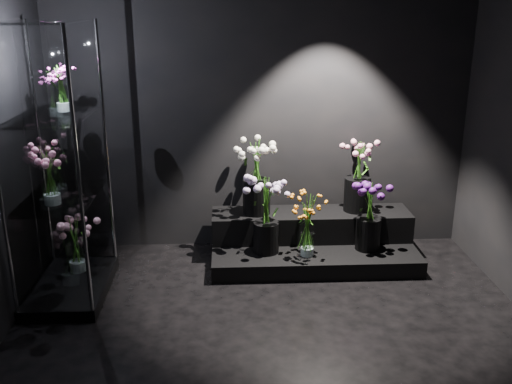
{
  "coord_description": "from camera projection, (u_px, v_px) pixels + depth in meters",
  "views": [
    {
      "loc": [
        -0.32,
        -3.41,
        2.35
      ],
      "look_at": [
        -0.09,
        1.2,
        0.81
      ],
      "focal_mm": 40.0,
      "sensor_mm": 36.0,
      "label": 1
    }
  ],
  "objects": [
    {
      "name": "wall_back",
      "position": [
        262.0,
        107.0,
        5.44
      ],
      "size": [
        4.0,
        0.0,
        4.0
      ],
      "primitive_type": "plane",
      "rotation": [
        1.57,
        0.0,
        0.0
      ],
      "color": "black",
      "rests_on": "floor"
    },
    {
      "name": "bouquet_case_pink",
      "position": [
        50.0,
        174.0,
        4.34
      ],
      "size": [
        0.36,
        0.36,
        0.47
      ],
      "rotation": [
        0.0,
        0.0,
        -0.43
      ],
      "color": "white",
      "rests_on": "display_case"
    },
    {
      "name": "bouquet_case_magenta",
      "position": [
        62.0,
        88.0,
        4.49
      ],
      "size": [
        0.25,
        0.25,
        0.36
      ],
      "rotation": [
        0.0,
        0.0,
        -0.28
      ],
      "color": "white",
      "rests_on": "display_case"
    },
    {
      "name": "bouquet_lilac",
      "position": [
        266.0,
        210.0,
        5.15
      ],
      "size": [
        0.49,
        0.49,
        0.7
      ],
      "rotation": [
        0.0,
        0.0,
        0.37
      ],
      "color": "black",
      "rests_on": "display_riser"
    },
    {
      "name": "bouquet_cream_roses",
      "position": [
        257.0,
        172.0,
        5.36
      ],
      "size": [
        0.5,
        0.5,
        0.72
      ],
      "rotation": [
        0.0,
        0.0,
        -0.4
      ],
      "color": "black",
      "rests_on": "display_riser"
    },
    {
      "name": "display_riser",
      "position": [
        312.0,
        240.0,
        5.49
      ],
      "size": [
        1.92,
        0.85,
        0.43
      ],
      "color": "black",
      "rests_on": "floor"
    },
    {
      "name": "bouquet_pink_roses",
      "position": [
        358.0,
        171.0,
        5.43
      ],
      "size": [
        0.43,
        0.43,
        0.7
      ],
      "rotation": [
        0.0,
        0.0,
        0.22
      ],
      "color": "black",
      "rests_on": "display_riser"
    },
    {
      "name": "bouquet_case_base_pink",
      "position": [
        76.0,
        243.0,
        4.95
      ],
      "size": [
        0.36,
        0.36,
        0.51
      ],
      "rotation": [
        0.0,
        0.0,
        0.05
      ],
      "color": "white",
      "rests_on": "display_case"
    },
    {
      "name": "wall_front",
      "position": [
        344.0,
        348.0,
        1.65
      ],
      "size": [
        4.0,
        0.0,
        4.0
      ],
      "primitive_type": "plane",
      "rotation": [
        -1.57,
        0.0,
        0.0
      ],
      "color": "black",
      "rests_on": "floor"
    },
    {
      "name": "display_case",
      "position": [
        58.0,
        167.0,
        4.52
      ],
      "size": [
        0.61,
        1.01,
        2.23
      ],
      "color": "black",
      "rests_on": "floor"
    },
    {
      "name": "bouquet_purple",
      "position": [
        369.0,
        212.0,
        5.23
      ],
      "size": [
        0.31,
        0.31,
        0.65
      ],
      "rotation": [
        0.0,
        0.0,
        -0.0
      ],
      "color": "black",
      "rests_on": "display_riser"
    },
    {
      "name": "bouquet_orange_bells",
      "position": [
        308.0,
        226.0,
        5.1
      ],
      "size": [
        0.27,
        0.27,
        0.57
      ],
      "rotation": [
        0.0,
        0.0,
        -0.11
      ],
      "color": "white",
      "rests_on": "display_riser"
    },
    {
      "name": "floor",
      "position": [
        278.0,
        356.0,
        3.99
      ],
      "size": [
        4.0,
        4.0,
        0.0
      ],
      "primitive_type": "plane",
      "color": "black",
      "rests_on": "ground"
    }
  ]
}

